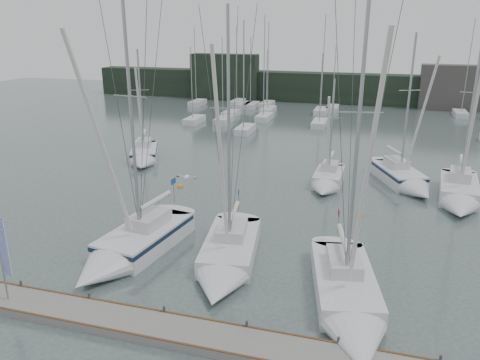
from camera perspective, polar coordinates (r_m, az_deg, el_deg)
name	(u,v)px	position (r m, az deg, el deg)	size (l,w,h in m)	color
ground	(231,282)	(25.67, -1.10, -12.31)	(160.00, 160.00, 0.00)	#465552
dock	(197,335)	(21.65, -5.27, -18.34)	(24.00, 2.00, 0.40)	slate
far_treeline	(338,88)	(83.94, 11.89, 10.90)	(90.00, 4.00, 5.00)	black
far_building_left	(225,77)	(85.76, -1.90, 12.44)	(12.00, 3.00, 8.00)	black
far_building_right	(453,88)	(82.36, 24.56, 10.20)	(10.00, 3.00, 7.00)	#44413F
mast_forest	(350,118)	(68.14, 13.32, 7.35)	(53.08, 25.61, 14.45)	silver
sailboat_near_left	(127,250)	(28.32, -13.60, -8.25)	(4.37, 9.99, 15.84)	silver
sailboat_near_center	(225,263)	(26.37, -1.80, -10.12)	(4.29, 9.73, 15.16)	silver
sailboat_near_right	(350,306)	(23.31, 13.23, -14.76)	(4.85, 10.39, 15.98)	silver
sailboat_mid_a	(144,156)	(47.64, -11.67, 2.88)	(5.37, 8.09, 11.66)	silver
sailboat_mid_c	(327,182)	(39.89, 10.55, -0.22)	(2.43, 6.53, 9.66)	silver
sailboat_mid_d	(406,180)	(41.77, 19.54, -0.02)	(5.77, 8.77, 13.36)	silver
sailboat_mid_e	(459,196)	(39.42, 25.16, -1.80)	(3.69, 8.96, 13.90)	silver
buoy_b	(361,215)	(35.10, 14.49, -4.09)	(0.52, 0.52, 0.52)	orange
buoy_c	(180,187)	(39.93, -7.31, -0.84)	(0.54, 0.54, 0.54)	orange
dock_banner	(2,250)	(24.76, -26.99, -7.66)	(0.68, 0.20, 4.54)	#96989D
seagull	(187,177)	(22.65, -6.53, 0.37)	(0.97, 0.44, 0.19)	white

